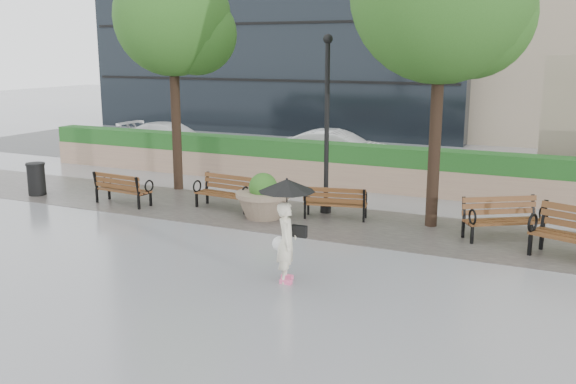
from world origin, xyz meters
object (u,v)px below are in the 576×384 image
at_px(bench_2, 335,209).
at_px(car_right, 337,150).
at_px(bench_1, 225,199).
at_px(pedestrian, 287,220).
at_px(trash_bin, 36,180).
at_px(bench_0, 123,195).
at_px(bench_3, 503,227).
at_px(lamppost, 327,136).
at_px(car_left, 171,138).
at_px(planter_left, 263,201).

xyz_separation_m(bench_2, car_right, (-2.45, 6.49, 0.43)).
relative_size(bench_1, pedestrian, 0.90).
bearing_deg(trash_bin, pedestrian, -19.14).
relative_size(bench_0, bench_1, 0.99).
relative_size(bench_3, pedestrian, 0.96).
relative_size(car_right, pedestrian, 2.19).
xyz_separation_m(lamppost, car_right, (-2.00, 6.03, -1.33)).
height_order(bench_0, lamppost, lamppost).
xyz_separation_m(trash_bin, lamppost, (8.40, 1.64, 1.56)).
bearing_deg(car_left, planter_left, -133.49).
xyz_separation_m(bench_0, bench_3, (9.83, 0.95, 0.02)).
xyz_separation_m(bench_1, bench_3, (7.03, 0.21, 0.01)).
bearing_deg(trash_bin, car_left, 96.31).
height_order(lamppost, car_right, lamppost).
distance_m(bench_2, bench_3, 4.02).
height_order(trash_bin, car_right, car_right).
bearing_deg(pedestrian, car_right, -3.69).
xyz_separation_m(car_right, pedestrian, (3.22, -11.00, 0.47)).
bearing_deg(planter_left, lamppost, 43.99).
bearing_deg(bench_1, trash_bin, -165.74).
xyz_separation_m(bench_0, trash_bin, (-3.04, -0.13, 0.19)).
distance_m(bench_1, bench_2, 3.02).
xyz_separation_m(planter_left, car_right, (-0.78, 7.20, 0.23)).
bearing_deg(bench_1, car_right, 91.01).
height_order(bench_1, trash_bin, trash_bin).
bearing_deg(bench_1, bench_3, 7.42).
xyz_separation_m(bench_1, bench_2, (3.01, 0.30, -0.02)).
xyz_separation_m(trash_bin, car_left, (-0.88, 7.96, 0.18)).
bearing_deg(car_right, bench_2, -165.00).
relative_size(bench_1, bench_2, 1.04).
xyz_separation_m(bench_0, bench_1, (2.80, 0.74, 0.00)).
bearing_deg(bench_0, trash_bin, 7.90).
height_order(bench_1, lamppost, lamppost).
bearing_deg(bench_1, bench_0, -159.43).
height_order(bench_3, car_left, car_left).
bearing_deg(planter_left, car_left, 137.09).
bearing_deg(bench_2, car_left, -46.94).
relative_size(trash_bin, car_left, 0.21).
distance_m(bench_3, planter_left, 5.72).
relative_size(planter_left, car_right, 0.33).
relative_size(bench_2, car_left, 0.37).
height_order(bench_2, pedestrian, pedestrian).
relative_size(bench_0, trash_bin, 1.88).
distance_m(car_right, pedestrian, 11.48).
bearing_deg(car_right, planter_left, -179.44).
relative_size(bench_3, lamppost, 0.40).
bearing_deg(pedestrian, trash_bin, 50.84).
bearing_deg(trash_bin, bench_0, 2.52).
height_order(trash_bin, lamppost, lamppost).
xyz_separation_m(lamppost, car_left, (-9.28, 6.32, -1.38)).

